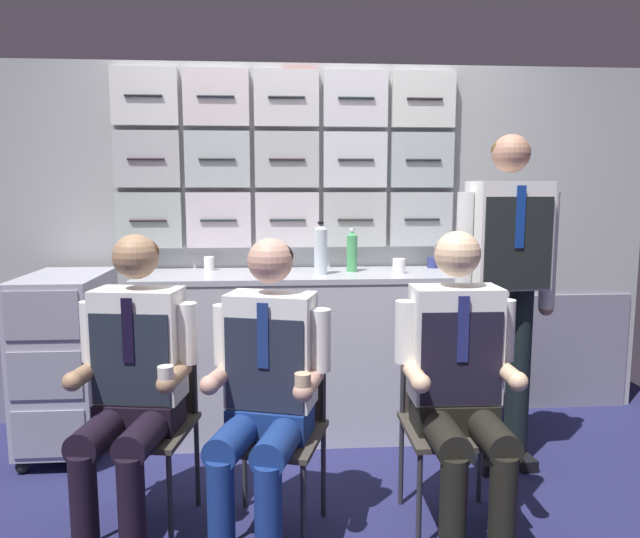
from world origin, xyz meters
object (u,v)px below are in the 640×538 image
(crew_member_center, at_px, (265,383))
(crew_member_near_trolley, at_px, (460,374))
(service_trolley, at_px, (67,358))
(folding_chair_near_trolley, at_px, (448,402))
(crew_member_left, at_px, (132,376))
(crew_member_standing, at_px, (506,273))
(folding_chair_center, at_px, (277,407))
(water_bottle_tall, at_px, (321,249))
(paper_cup_tan, at_px, (432,262))
(folding_chair_left, at_px, (149,402))

(crew_member_center, relative_size, crew_member_near_trolley, 0.98)
(service_trolley, bearing_deg, folding_chair_near_trolley, -23.20)
(crew_member_left, distance_m, crew_member_standing, 1.83)
(service_trolley, distance_m, crew_member_near_trolley, 2.09)
(folding_chair_center, height_order, water_bottle_tall, water_bottle_tall)
(crew_member_near_trolley, relative_size, paper_cup_tan, 19.45)
(crew_member_center, height_order, water_bottle_tall, water_bottle_tall)
(service_trolley, height_order, crew_member_near_trolley, crew_member_near_trolley)
(folding_chair_near_trolley, height_order, water_bottle_tall, water_bottle_tall)
(crew_member_near_trolley, distance_m, paper_cup_tan, 1.31)
(crew_member_center, distance_m, crew_member_near_trolley, 0.78)
(folding_chair_near_trolley, distance_m, paper_cup_tan, 1.21)
(water_bottle_tall, bearing_deg, crew_member_left, -131.43)
(service_trolley, distance_m, folding_chair_center, 1.39)
(crew_member_left, distance_m, folding_chair_near_trolley, 1.32)
(folding_chair_left, xyz_separation_m, water_bottle_tall, (0.80, 0.78, 0.57))
(crew_member_standing, distance_m, water_bottle_tall, 1.00)
(crew_member_near_trolley, bearing_deg, paper_cup_tan, 80.25)
(crew_member_left, bearing_deg, folding_chair_left, 80.78)
(service_trolley, distance_m, crew_member_center, 1.46)
(folding_chair_left, xyz_separation_m, paper_cup_tan, (1.50, 1.01, 0.47))
(water_bottle_tall, bearing_deg, paper_cup_tan, 17.95)
(folding_chair_near_trolley, bearing_deg, folding_chair_left, 175.74)
(crew_member_near_trolley, distance_m, crew_member_standing, 0.81)
(folding_chair_center, relative_size, paper_cup_tan, 12.95)
(folding_chair_near_trolley, distance_m, crew_member_standing, 0.79)
(folding_chair_left, height_order, paper_cup_tan, paper_cup_tan)
(folding_chair_center, height_order, crew_member_near_trolley, crew_member_near_trolley)
(crew_member_center, relative_size, folding_chair_near_trolley, 1.48)
(crew_member_standing, xyz_separation_m, water_bottle_tall, (-0.90, 0.42, 0.08))
(folding_chair_left, relative_size, crew_member_standing, 0.50)
(service_trolley, relative_size, folding_chair_left, 1.16)
(service_trolley, xyz_separation_m, folding_chair_near_trolley, (1.86, -0.80, -0.00))
(crew_member_center, relative_size, water_bottle_tall, 4.15)
(folding_chair_center, xyz_separation_m, paper_cup_tan, (0.95, 1.11, 0.47))
(folding_chair_center, relative_size, folding_chair_near_trolley, 1.00)
(folding_chair_left, distance_m, crew_member_center, 0.59)
(folding_chair_left, distance_m, crew_member_near_trolley, 1.32)
(folding_chair_left, distance_m, crew_member_standing, 1.81)
(crew_member_left, xyz_separation_m, paper_cup_tan, (1.52, 1.16, 0.30))
(folding_chair_near_trolley, distance_m, water_bottle_tall, 1.15)
(folding_chair_left, distance_m, folding_chair_center, 0.56)
(folding_chair_center, distance_m, water_bottle_tall, 1.09)
(crew_member_standing, distance_m, paper_cup_tan, 0.68)
(crew_member_left, height_order, paper_cup_tan, crew_member_left)
(crew_member_standing, bearing_deg, folding_chair_left, -168.02)
(folding_chair_center, height_order, crew_member_standing, crew_member_standing)
(service_trolley, bearing_deg, folding_chair_left, -50.73)
(crew_member_left, relative_size, crew_member_near_trolley, 0.99)
(service_trolley, xyz_separation_m, folding_chair_center, (1.13, -0.81, -0.00))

